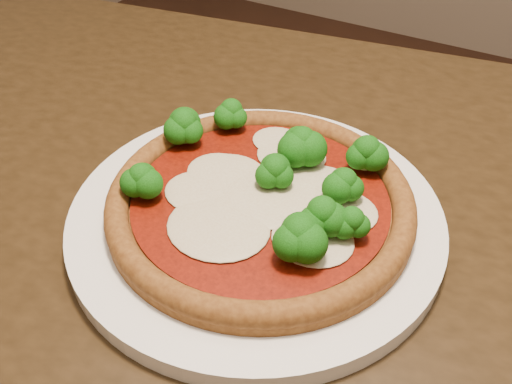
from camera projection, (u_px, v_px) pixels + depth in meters
The scene contains 3 objects.
dining_table at pixel (307, 316), 0.56m from camera, with size 1.43×1.05×0.75m.
plate at pixel (256, 218), 0.52m from camera, with size 0.34×0.34×0.02m, color white.
pizza at pixel (264, 195), 0.51m from camera, with size 0.28×0.28×0.06m.
Camera 1 is at (-0.08, -0.39, 1.12)m, focal length 40.00 mm.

